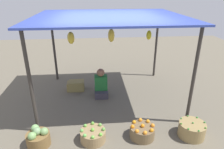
{
  "coord_description": "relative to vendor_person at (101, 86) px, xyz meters",
  "views": [
    {
      "loc": [
        -0.39,
        -4.86,
        2.76
      ],
      "look_at": [
        0.0,
        -0.69,
        0.95
      ],
      "focal_mm": 32.51,
      "sensor_mm": 36.0,
      "label": 1
    }
  ],
  "objects": [
    {
      "name": "vendor_person",
      "position": [
        0.0,
        0.0,
        0.0
      ],
      "size": [
        0.36,
        0.44,
        0.78
      ],
      "color": "#3C3945",
      "rests_on": "ground"
    },
    {
      "name": "wooden_crate_stacked_rear",
      "position": [
        -0.76,
        0.39,
        -0.18
      ],
      "size": [
        0.41,
        0.28,
        0.24
      ],
      "primitive_type": "cube",
      "color": "olive",
      "rests_on": "ground"
    },
    {
      "name": "basket_cabbages",
      "position": [
        -1.26,
        -1.81,
        -0.13
      ],
      "size": [
        0.44,
        0.44,
        0.39
      ],
      "color": "brown",
      "rests_on": "ground"
    },
    {
      "name": "market_stall_structure",
      "position": [
        0.22,
        -0.09,
        1.72
      ],
      "size": [
        3.5,
        2.9,
        2.15
      ],
      "color": "#38332D",
      "rests_on": "ground"
    },
    {
      "name": "basket_green_apples",
      "position": [
        -0.24,
        -1.78,
        -0.18
      ],
      "size": [
        0.5,
        0.5,
        0.28
      ],
      "color": "#997C52",
      "rests_on": "ground"
    },
    {
      "name": "basket_oranges",
      "position": [
        0.74,
        -1.77,
        -0.17
      ],
      "size": [
        0.49,
        0.49,
        0.31
      ],
      "color": "brown",
      "rests_on": "ground"
    },
    {
      "name": "wooden_crate_near_vendor",
      "position": [
        -0.69,
        0.38,
        -0.16
      ],
      "size": [
        0.43,
        0.31,
        0.28
      ],
      "primitive_type": "cube",
      "color": "olive",
      "rests_on": "ground"
    },
    {
      "name": "ground_plane",
      "position": [
        0.23,
        -0.08,
        -0.3
      ],
      "size": [
        14.0,
        14.0,
        0.0
      ],
      "primitive_type": "plane",
      "color": "#675F4E"
    },
    {
      "name": "basket_green_chilies",
      "position": [
        1.73,
        -1.83,
        -0.15
      ],
      "size": [
        0.52,
        0.52,
        0.33
      ],
      "color": "#987F4E",
      "rests_on": "ground"
    }
  ]
}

